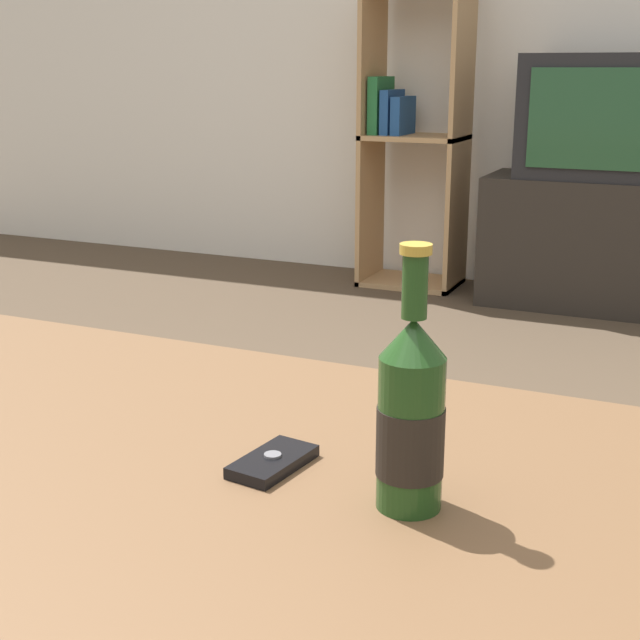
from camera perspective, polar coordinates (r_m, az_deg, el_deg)
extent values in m
cube|color=brown|center=(1.14, -12.43, -8.85)|extent=(1.35, 0.81, 0.04)
cube|color=#28231E|center=(3.66, 17.18, 4.73)|extent=(0.85, 0.39, 0.51)
cube|color=black|center=(3.60, 17.82, 12.28)|extent=(0.61, 0.37, 0.46)
cube|color=#234C2D|center=(3.41, 17.40, 12.16)|extent=(0.50, 0.01, 0.36)
cube|color=tan|center=(3.90, 3.30, 11.69)|extent=(0.02, 0.30, 1.27)
cube|color=tan|center=(3.78, 8.97, 11.39)|extent=(0.02, 0.30, 1.27)
cube|color=tan|center=(3.93, 5.83, 2.45)|extent=(0.41, 0.30, 0.02)
cube|color=tan|center=(3.83, 6.09, 11.55)|extent=(0.41, 0.30, 0.02)
cube|color=#236B38|center=(3.88, 3.92, 13.55)|extent=(0.04, 0.21, 0.24)
cube|color=navy|center=(3.86, 4.64, 13.13)|extent=(0.04, 0.21, 0.18)
cube|color=navy|center=(3.85, 5.34, 12.90)|extent=(0.04, 0.21, 0.16)
cylinder|color=#1E4219|center=(0.93, 5.77, -7.29)|extent=(0.07, 0.07, 0.17)
cylinder|color=black|center=(0.94, 5.75, -7.75)|extent=(0.07, 0.07, 0.07)
cone|color=#1E4219|center=(0.90, 5.95, -1.19)|extent=(0.07, 0.07, 0.04)
cylinder|color=#1E4219|center=(0.88, 6.05, 2.13)|extent=(0.03, 0.03, 0.07)
cylinder|color=#B79333|center=(0.88, 6.12, 4.52)|extent=(0.03, 0.03, 0.01)
cube|color=black|center=(1.05, -3.04, -9.05)|extent=(0.07, 0.12, 0.01)
cylinder|color=slate|center=(1.04, -3.05, -8.62)|extent=(0.02, 0.02, 0.00)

